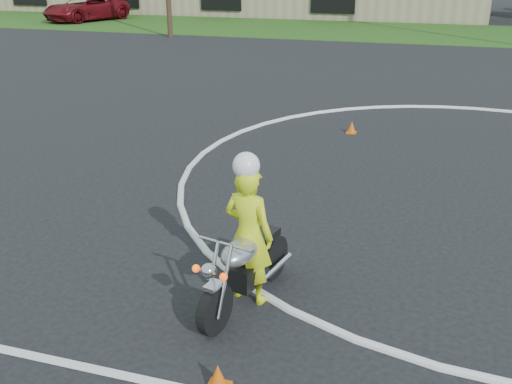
# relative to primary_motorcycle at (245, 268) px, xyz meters

# --- Properties ---
(ground) EXTENTS (120.00, 120.00, 0.00)m
(ground) POSITION_rel_primary_motorcycle_xyz_m (3.30, 2.34, -0.52)
(ground) COLOR black
(ground) RESTS_ON ground
(grass_strip) EXTENTS (120.00, 10.00, 0.02)m
(grass_strip) POSITION_rel_primary_motorcycle_xyz_m (3.30, 29.34, -0.51)
(grass_strip) COLOR #1E4714
(grass_strip) RESTS_ON ground
(primary_motorcycle) EXTENTS (0.85, 2.01, 1.07)m
(primary_motorcycle) POSITION_rel_primary_motorcycle_xyz_m (0.00, 0.00, 0.00)
(primary_motorcycle) COLOR black
(primary_motorcycle) RESTS_ON ground
(rider_primary_grp) EXTENTS (0.74, 0.57, 1.99)m
(rider_primary_grp) POSITION_rel_primary_motorcycle_xyz_m (0.00, 0.14, 0.44)
(rider_primary_grp) COLOR #DBED19
(rider_primary_grp) RESTS_ON ground
(pickup_grp) EXTENTS (4.60, 6.49, 1.64)m
(pickup_grp) POSITION_rel_primary_motorcycle_xyz_m (-20.73, 29.55, 0.30)
(pickup_grp) COLOR maroon
(pickup_grp) RESTS_ON ground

